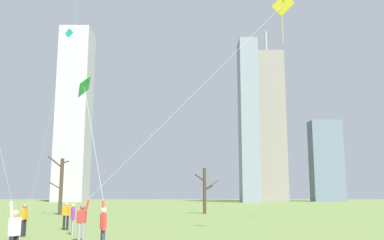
% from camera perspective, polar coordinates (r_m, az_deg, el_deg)
% --- Properties ---
extents(kite_flyer_foreground_left_pink, '(0.83, 8.33, 14.10)m').
position_cam_1_polar(kite_flyer_foreground_left_pink, '(13.76, -23.63, -8.21)').
color(kite_flyer_foreground_left_pink, black).
rests_on(kite_flyer_foreground_left_pink, ground).
extents(kite_flyer_foreground_right_yellow, '(10.50, 1.04, 12.27)m').
position_cam_1_polar(kite_flyer_foreground_right_yellow, '(20.37, -9.70, -7.99)').
color(kite_flyer_foreground_right_yellow, gray).
rests_on(kite_flyer_foreground_right_yellow, ground).
extents(kite_flyer_midfield_left_green, '(3.05, 7.74, 8.55)m').
position_cam_1_polar(kite_flyer_midfield_left_green, '(17.83, -12.41, -8.48)').
color(kite_flyer_midfield_left_green, '#33384C').
rests_on(kite_flyer_midfield_left_green, ground).
extents(bystander_strolling_midfield, '(0.50, 0.25, 1.62)m').
position_cam_1_polar(bystander_strolling_midfield, '(27.52, -16.36, -11.95)').
color(bystander_strolling_midfield, black).
rests_on(bystander_strolling_midfield, ground).
extents(bystander_watching_nearby, '(0.25, 0.51, 1.62)m').
position_cam_1_polar(bystander_watching_nearby, '(23.89, -21.38, -12.05)').
color(bystander_watching_nearby, black).
rests_on(bystander_watching_nearby, ground).
extents(bystander_far_off_by_trees, '(0.30, 0.48, 1.62)m').
position_cam_1_polar(bystander_far_off_by_trees, '(24.05, -15.54, -12.34)').
color(bystander_far_off_by_trees, gray).
rests_on(bystander_far_off_by_trees, ground).
extents(distant_kite_high_overhead_teal, '(3.58, 0.22, 18.94)m').
position_cam_1_polar(distant_kite_high_overhead_teal, '(46.18, -16.52, 8.71)').
color(distant_kite_high_overhead_teal, teal).
rests_on(distant_kite_high_overhead_teal, ground).
extents(bare_tree_left_of_center, '(2.00, 1.55, 6.22)m').
position_cam_1_polar(bare_tree_left_of_center, '(48.35, -17.02, -8.18)').
color(bare_tree_left_of_center, '#423326').
rests_on(bare_tree_left_of_center, ground).
extents(bare_tree_leftmost, '(2.76, 1.81, 5.08)m').
position_cam_1_polar(bare_tree_leftmost, '(48.88, 1.71, -9.24)').
color(bare_tree_leftmost, '#423326').
rests_on(bare_tree_leftmost, ground).
extents(skyline_squat_block, '(5.21, 7.90, 47.53)m').
position_cam_1_polar(skyline_squat_block, '(126.09, 7.51, 0.08)').
color(skyline_squat_block, gray).
rests_on(skyline_squat_block, ground).
extents(skyline_mid_tower_right, '(10.62, 6.52, 57.58)m').
position_cam_1_polar(skyline_mid_tower_right, '(144.68, 10.13, -0.64)').
color(skyline_mid_tower_right, gray).
rests_on(skyline_mid_tower_right, ground).
extents(skyline_mid_tower_left, '(9.44, 10.04, 54.98)m').
position_cam_1_polar(skyline_mid_tower_left, '(140.72, -15.36, 0.86)').
color(skyline_mid_tower_left, '#B2B2B7').
rests_on(skyline_mid_tower_left, ground).
extents(skyline_slender_spire, '(9.85, 6.12, 25.95)m').
position_cam_1_polar(skyline_slender_spire, '(145.94, 17.38, -5.17)').
color(skyline_slender_spire, slate).
rests_on(skyline_slender_spire, ground).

